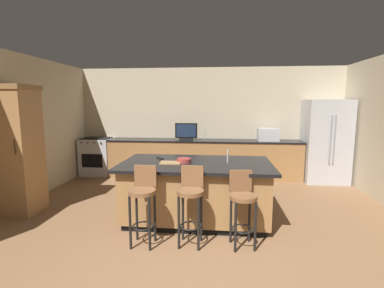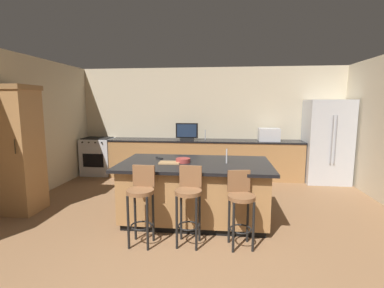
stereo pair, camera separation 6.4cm
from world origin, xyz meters
name	(u,v)px [view 1 (the left image)]	position (x,y,z in m)	size (l,w,h in m)	color
wall_back	(208,122)	(0.00, 5.04, 1.34)	(6.96, 0.12, 2.67)	beige
wall_left	(16,130)	(-3.28, 2.52, 1.34)	(0.12, 5.44, 2.67)	beige
counter_back	(203,159)	(-0.10, 4.66, 0.46)	(4.64, 0.62, 0.92)	#9E7042
kitchen_island	(196,191)	(-0.06, 2.10, 0.46)	(2.28, 1.29, 0.90)	black
refrigerator	(325,141)	(2.70, 4.57, 0.94)	(0.94, 0.81, 1.88)	#B7BABF
range_oven	(97,156)	(-2.80, 4.66, 0.47)	(0.74, 0.63, 0.94)	#B7BABF
cabinet_tower	(20,148)	(-2.93, 2.11, 1.09)	(0.56, 0.61, 2.09)	#9E7042
microwave	(268,135)	(1.42, 4.66, 1.07)	(0.48, 0.36, 0.30)	#B7BABF
tv_monitor	(186,132)	(-0.51, 4.61, 1.11)	(0.53, 0.16, 0.41)	black
sink_faucet_back	(205,135)	(-0.08, 4.76, 1.04)	(0.02, 0.02, 0.24)	#B2B2B7
sink_faucet_island	(228,156)	(0.42, 2.10, 1.01)	(0.02, 0.02, 0.22)	#B2B2B7
bar_stool_left	(143,198)	(-0.66, 1.26, 0.61)	(0.34, 0.34, 1.01)	brown
bar_stool_center	(191,198)	(-0.06, 1.32, 0.61)	(0.34, 0.35, 1.00)	brown
bar_stool_right	(242,202)	(0.59, 1.34, 0.57)	(0.34, 0.36, 0.95)	brown
fruit_bowl	(184,160)	(-0.24, 2.09, 0.93)	(0.22, 0.22, 0.06)	#993833
tv_remote	(160,158)	(-0.67, 2.35, 0.91)	(0.04, 0.17, 0.02)	black
cutting_board	(171,163)	(-0.43, 2.01, 0.91)	(0.31, 0.21, 0.02)	#A87F51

